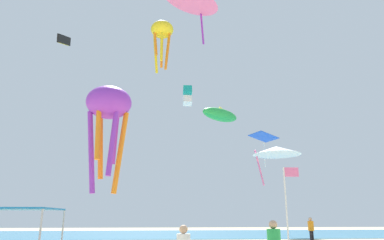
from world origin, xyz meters
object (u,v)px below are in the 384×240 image
Objects in this scene: kite_box_teal at (187,96)px; banner_flag at (288,208)px; person_rightmost at (311,228)px; kite_octopus_yellow at (162,32)px; kite_delta_white at (276,151)px; kite_inflatable_green at (220,115)px; kite_parafoil_black at (64,40)px; kite_diamond_blue at (264,138)px; canopy_tent at (12,211)px; kite_octopus_purple at (109,108)px.

banner_flag is at bearing -85.44° from kite_box_teal.
kite_octopus_yellow is at bearing -60.72° from person_rightmost.
kite_inflatable_green is at bearing 164.27° from kite_delta_white.
person_rightmost is at bearing 71.71° from kite_parafoil_black.
kite_parafoil_black is 29.31m from kite_delta_white.
banner_flag is 30.71m from kite_diamond_blue.
kite_parafoil_black reaches higher than kite_octopus_yellow.
kite_parafoil_black is at bearing 104.05° from canopy_tent.
canopy_tent is 32.32m from kite_inflatable_green.
canopy_tent is 1.68× the size of person_rightmost.
kite_box_teal is 10.95m from kite_diamond_blue.
kite_diamond_blue is 27.85m from kite_parafoil_black.
kite_parafoil_black is 0.54× the size of kite_delta_white.
person_rightmost is 0.81× the size of kite_box_teal.
kite_delta_white is (8.48, -4.96, -7.23)m from kite_box_teal.
person_rightmost is 0.28× the size of kite_delta_white.
kite_octopus_purple reaches higher than banner_flag.
kite_delta_white is at bearing 151.48° from kite_diamond_blue.
canopy_tent is at bearing 173.27° from banner_flag.
kite_diamond_blue is at bearing 99.87° from kite_parafoil_black.
banner_flag is 0.67× the size of kite_inflatable_green.
person_rightmost is 18.74m from kite_octopus_purple.
kite_octopus_yellow is 1.31× the size of kite_diamond_blue.
kite_octopus_purple is at bearing 64.08° from canopy_tent.
canopy_tent is 0.89× the size of kite_parafoil_black.
kite_inflatable_green is at bearing 2.20° from kite_octopus_purple.
kite_diamond_blue is 0.73× the size of kite_inflatable_green.
kite_octopus_purple is (-10.42, -21.80, -6.27)m from kite_inflatable_green.
banner_flag is 0.56× the size of kite_delta_white.
kite_octopus_yellow is 8.37m from kite_box_teal.
banner_flag is at bearing -6.73° from canopy_tent.
kite_octopus_purple is (-2.95, -12.57, -12.09)m from kite_octopus_yellow.
kite_box_teal is (3.14, 6.33, -4.50)m from kite_octopus_yellow.
person_rightmost is at bearing 157.49° from kite_diamond_blue.
kite_octopus_yellow is at bearing -126.83° from kite_delta_white.
kite_diamond_blue reaches higher than person_rightmost.
kite_parafoil_black is at bearing 50.91° from kite_octopus_purple.
kite_delta_white reaches higher than person_rightmost.
kite_octopus_yellow is 0.89× the size of kite_octopus_purple.
kite_octopus_yellow reaches higher than kite_diamond_blue.
person_rightmost is at bearing -45.95° from kite_octopus_yellow.
banner_flag is 28.65m from kite_box_teal.
banner_flag is 26.46m from kite_octopus_yellow.
kite_octopus_yellow is 2.30× the size of kite_box_teal.
kite_inflatable_green is 0.84× the size of kite_delta_white.
kite_diamond_blue is (18.32, 27.01, 9.14)m from canopy_tent.
kite_inflatable_green is at bearing 84.57° from banner_flag.
kite_inflatable_green is (-5.35, 0.03, 2.90)m from kite_diamond_blue.
kite_box_teal is 0.57× the size of kite_diamond_blue.
kite_box_teal is at bearing 70.30° from canopy_tent.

